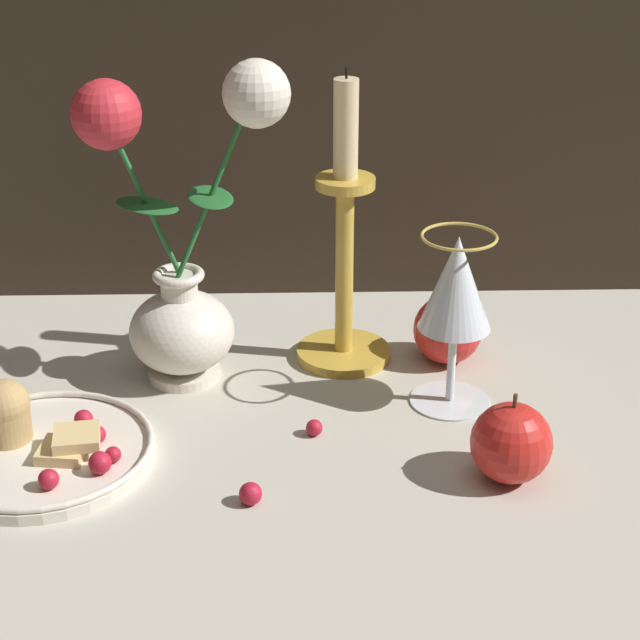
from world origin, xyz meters
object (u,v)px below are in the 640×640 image
Objects in this scene: vase at (179,258)px; candlestick at (344,262)px; plate_with_pastries at (39,444)px; wine_glass at (456,291)px; apple_beside_vase at (511,443)px; apple_near_glass at (448,330)px.

vase is 1.06× the size of candlestick.
candlestick is at bearing 13.06° from vase.
wine_glass reaches higher than plate_with_pastries.
wine_glass is at bearing 13.52° from plate_with_pastries.
plate_with_pastries is 0.34m from candlestick.
vase reaches higher than apple_beside_vase.
wine_glass is at bearing -43.77° from candlestick.
plate_with_pastries is 1.14× the size of wine_glass.
wine_glass is 0.16m from apple_beside_vase.
wine_glass is 0.13m from candlestick.
plate_with_pastries is at bearing -155.40° from apple_near_glass.
vase is 0.28m from apple_near_glass.
apple_beside_vase is (0.13, -0.22, -0.07)m from candlestick.
vase is at bearing 147.17° from apple_beside_vase.
vase is 3.84× the size of apple_near_glass.
candlestick is (-0.10, 0.09, -0.01)m from wine_glass.
wine_glass is at bearing 104.14° from apple_beside_vase.
vase is 0.26m from wine_glass.
apple_beside_vase is at bearing -5.74° from plate_with_pastries.
apple_beside_vase is 0.21m from apple_near_glass.
vase is at bearing -174.01° from apple_near_glass.
apple_beside_vase is (0.03, -0.13, -0.08)m from wine_glass.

